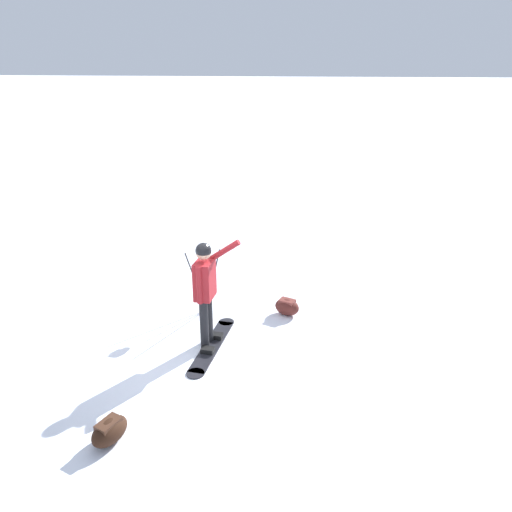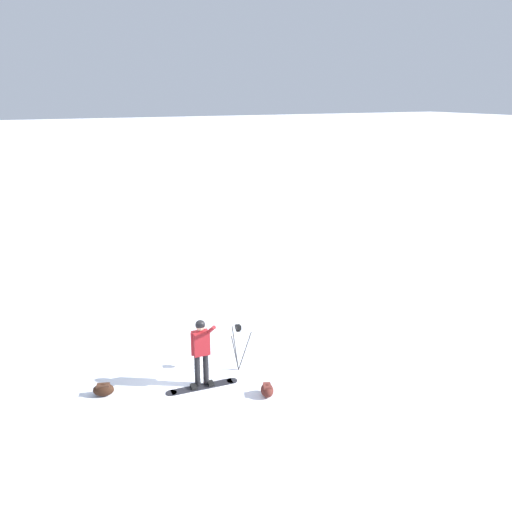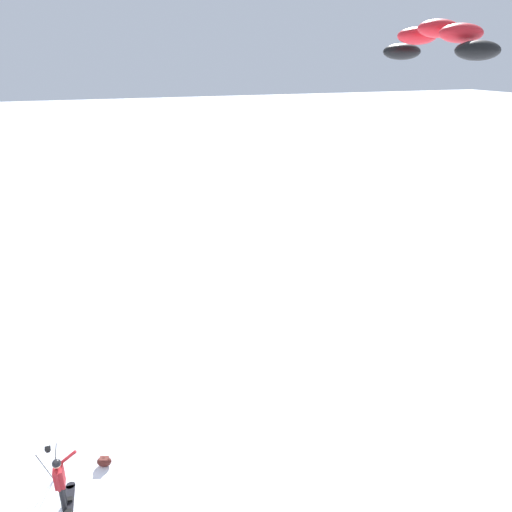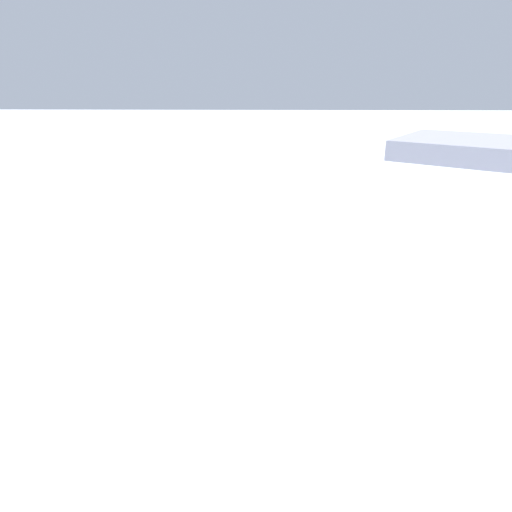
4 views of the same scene
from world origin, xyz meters
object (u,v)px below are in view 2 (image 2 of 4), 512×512
(snowboarder, at_px, (201,346))
(gear_bag_large, at_px, (267,390))
(camera_tripod, at_px, (238,338))
(snowboard, at_px, (202,386))
(gear_bag_small, at_px, (103,389))

(snowboarder, bearing_deg, gear_bag_large, -43.42)
(gear_bag_large, xyz_separation_m, camera_tripod, (-0.08, 1.48, 0.76))
(snowboarder, height_order, snowboard, snowboarder)
(snowboarder, bearing_deg, snowboard, -110.17)
(snowboarder, bearing_deg, camera_tripod, 15.55)
(snowboard, bearing_deg, gear_bag_small, 163.07)
(snowboard, relative_size, gear_bag_small, 3.15)
(gear_bag_small, bearing_deg, camera_tripod, -4.82)
(camera_tripod, xyz_separation_m, gear_bag_small, (-3.44, 0.29, -0.75))
(snowboarder, bearing_deg, gear_bag_small, 165.15)
(snowboarder, xyz_separation_m, snowboard, (-0.03, -0.08, -1.06))
(camera_tripod, bearing_deg, gear_bag_small, 175.18)
(snowboard, bearing_deg, gear_bag_large, -40.67)
(camera_tripod, bearing_deg, snowboard, -161.21)
(snowboard, distance_m, gear_bag_small, 2.37)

